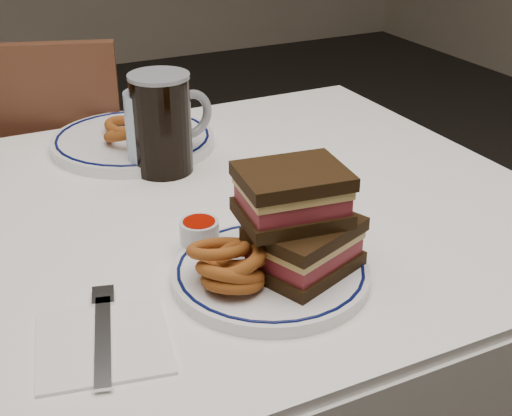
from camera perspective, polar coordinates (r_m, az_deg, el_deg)
name	(u,v)px	position (r m, az deg, el deg)	size (l,w,h in m)	color
dining_table	(132,286)	(1.08, -9.89, -6.19)	(1.27, 0.87, 0.75)	white
chair_far	(38,215)	(1.67, -17.05, -0.53)	(0.53, 0.53, 0.91)	#4B2618
main_plate	(271,273)	(0.88, 1.18, -5.18)	(0.25, 0.25, 0.02)	white
reuben_sandwich	(298,221)	(0.85, 3.42, -1.02)	(0.15, 0.14, 0.13)	black
onion_rings_main	(231,264)	(0.84, -1.98, -4.53)	(0.10, 0.10, 0.08)	brown
ketchup_ramekin	(199,230)	(0.93, -4.56, -1.79)	(0.05, 0.05, 0.03)	silver
beer_mug	(163,122)	(1.17, -7.43, 6.82)	(0.15, 0.10, 0.16)	black
water_glass	(152,131)	(1.18, -8.35, 6.10)	(0.08, 0.08, 0.13)	#ACC7DE
far_plate	(133,141)	(1.30, -9.80, 5.34)	(0.29, 0.29, 0.02)	white
onion_rings_far	(130,129)	(1.29, -10.07, 6.22)	(0.11, 0.14, 0.05)	brown
napkin_fork	(103,340)	(0.80, -12.12, -10.30)	(0.17, 0.19, 0.01)	white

